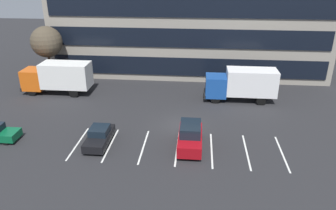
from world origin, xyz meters
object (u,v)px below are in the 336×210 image
(sedan_black, at_px, (99,136))
(bare_tree, at_px, (46,42))
(box_truck_blue, at_px, (242,83))
(suv_maroon, at_px, (190,136))
(box_truck_orange, at_px, (58,76))

(sedan_black, height_order, bare_tree, bare_tree)
(box_truck_blue, bearing_deg, bare_tree, 170.68)
(box_truck_blue, height_order, suv_maroon, box_truck_blue)
(box_truck_blue, bearing_deg, box_truck_orange, 179.34)
(suv_maroon, distance_m, sedan_black, 7.56)
(box_truck_blue, height_order, bare_tree, bare_tree)
(box_truck_orange, relative_size, sedan_black, 1.93)
(suv_maroon, height_order, sedan_black, suv_maroon)
(box_truck_blue, bearing_deg, suv_maroon, -116.45)
(box_truck_orange, bearing_deg, suv_maroon, -34.74)
(box_truck_blue, distance_m, suv_maroon, 11.78)
(box_truck_orange, relative_size, suv_maroon, 1.75)
(suv_maroon, xyz_separation_m, bare_tree, (-18.02, 14.33, 4.18))
(box_truck_blue, xyz_separation_m, box_truck_orange, (-20.74, 0.24, 0.05))
(sedan_black, distance_m, bare_tree, 18.45)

